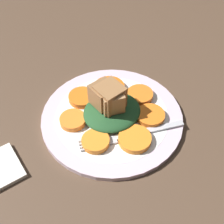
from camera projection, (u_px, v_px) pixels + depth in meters
The scene contains 11 objects.
table_slab at pixel (112, 123), 60.17cm from camera, with size 120.00×120.00×2.00cm, color #4C3828.
plate at pixel (112, 118), 59.03cm from camera, with size 26.61×26.61×1.05cm.
carrot_slice_0 at pixel (150, 116), 57.85cm from camera, with size 5.36×5.36×1.10cm, color orange.
carrot_slice_1 at pixel (140, 95), 61.45cm from camera, with size 5.16×5.16×1.10cm, color orange.
carrot_slice_2 at pixel (109, 88), 62.68cm from camera, with size 6.30×6.30×1.10cm, color #D66114.
carrot_slice_3 at pixel (82, 97), 60.98cm from camera, with size 5.22×5.22×1.10cm, color orange.
carrot_slice_4 at pixel (73, 120), 57.12cm from camera, with size 4.86×4.86×1.10cm, color orange.
carrot_slice_5 at pixel (96, 141), 53.93cm from camera, with size 4.89×4.89×1.10cm, color orange.
carrot_slice_6 at pixel (133, 140), 54.09cm from camera, with size 5.82×5.82×1.10cm, color orange.
center_pile at pixel (110, 105), 56.81cm from camera, with size 10.95×9.86×6.71cm.
fork at pixel (130, 135), 55.34cm from camera, with size 18.91×7.71×0.40cm.
Camera 1 is at (-21.46, -31.93, 47.30)cm, focal length 50.00 mm.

